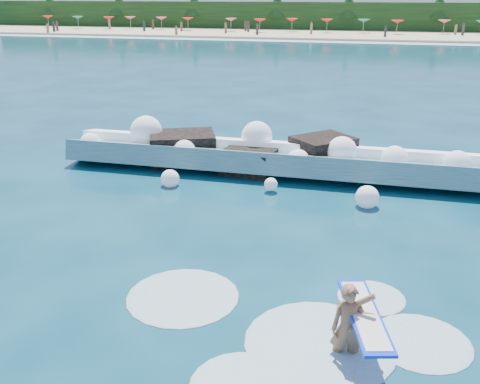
% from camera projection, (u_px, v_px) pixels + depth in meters
% --- Properties ---
extents(ground, '(200.00, 200.00, 0.00)m').
position_uv_depth(ground, '(168.00, 255.00, 14.28)').
color(ground, '#083543').
rests_on(ground, ground).
extents(beach, '(140.00, 20.00, 0.40)m').
position_uv_depth(beach, '(347.00, 35.00, 85.06)').
color(beach, tan).
rests_on(beach, ground).
extents(wet_band, '(140.00, 5.00, 0.08)m').
position_uv_depth(wet_band, '(342.00, 42.00, 75.13)').
color(wet_band, silver).
rests_on(wet_band, ground).
extents(treeline, '(140.00, 4.00, 5.00)m').
position_uv_depth(treeline, '(351.00, 17.00, 93.34)').
color(treeline, black).
rests_on(treeline, ground).
extents(breaking_wave, '(16.11, 2.59, 1.39)m').
position_uv_depth(breaking_wave, '(269.00, 159.00, 20.77)').
color(breaking_wave, '#336D80').
rests_on(breaking_wave, ground).
extents(rock_cluster, '(8.64, 3.48, 1.51)m').
position_uv_depth(rock_cluster, '(244.00, 155.00, 21.41)').
color(rock_cluster, black).
rests_on(rock_cluster, ground).
extents(surfer_with_board, '(1.23, 2.98, 1.82)m').
position_uv_depth(surfer_with_board, '(352.00, 325.00, 10.10)').
color(surfer_with_board, '#8D5F42').
rests_on(surfer_with_board, ground).
extents(wave_spray, '(15.04, 4.57, 1.89)m').
position_uv_depth(wave_spray, '(259.00, 148.00, 20.64)').
color(wave_spray, white).
rests_on(wave_spray, ground).
extents(surf_foam, '(9.08, 5.35, 0.15)m').
position_uv_depth(surf_foam, '(300.00, 335.00, 10.94)').
color(surf_foam, silver).
rests_on(surf_foam, ground).
extents(beach_umbrellas, '(111.10, 6.28, 0.50)m').
position_uv_depth(beach_umbrellas, '(346.00, 21.00, 86.46)').
color(beach_umbrellas, red).
rests_on(beach_umbrellas, ground).
extents(beachgoers, '(104.22, 13.29, 1.94)m').
position_uv_depth(beachgoers, '(336.00, 30.00, 83.47)').
color(beachgoers, '#3F332D').
rests_on(beachgoers, ground).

